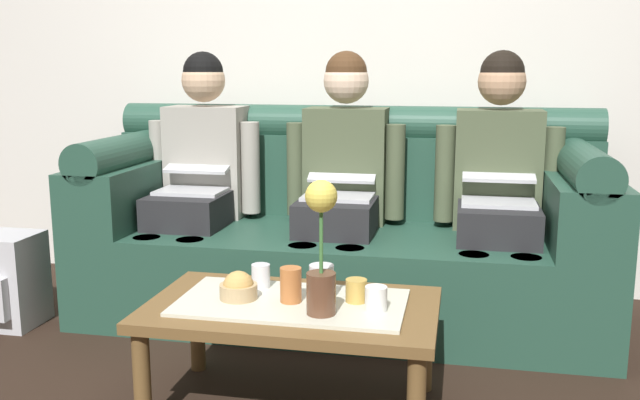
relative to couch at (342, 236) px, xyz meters
name	(u,v)px	position (x,y,z in m)	size (l,w,h in m)	color
back_wall_patterned	(361,7)	(0.00, 0.53, 1.08)	(6.00, 0.12, 2.90)	silver
couch	(342,236)	(0.00, 0.00, 0.00)	(2.34, 0.88, 0.96)	#234738
person_left	(199,171)	(-0.70, 0.00, 0.29)	(0.56, 0.67, 1.22)	#232326
person_middle	(342,175)	(0.00, 0.00, 0.29)	(0.56, 0.67, 1.22)	#232326
person_right	(498,180)	(0.70, 0.00, 0.29)	(0.56, 0.67, 1.22)	#232326
coffee_table	(292,317)	(0.00, -0.98, -0.04)	(0.96, 0.57, 0.39)	brown
flower_vase	(321,249)	(0.12, -1.08, 0.23)	(0.10, 0.10, 0.43)	brown
snack_bowl	(238,288)	(-0.18, -0.99, 0.05)	(0.13, 0.13, 0.10)	tan
cup_near_left	(291,285)	(0.00, -0.99, 0.07)	(0.07, 0.07, 0.12)	#B26633
cup_near_right	(356,291)	(0.21, -0.94, 0.05)	(0.07, 0.07, 0.08)	gold
cup_far_center	(376,298)	(0.29, -1.01, 0.06)	(0.07, 0.07, 0.08)	white
cup_far_left	(261,276)	(-0.14, -0.86, 0.06)	(0.07, 0.07, 0.08)	silver
cup_far_right	(322,282)	(0.09, -0.94, 0.07)	(0.08, 0.08, 0.12)	silver
backpack_left	(4,281)	(-1.45, -0.47, -0.16)	(0.30, 0.30, 0.42)	#B7B7BC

